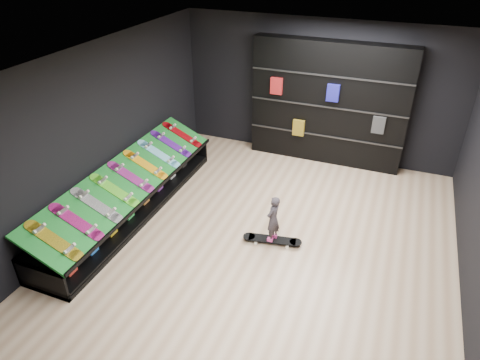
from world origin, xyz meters
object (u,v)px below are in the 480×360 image
at_px(display_rack, 132,199).
at_px(child, 273,227).
at_px(back_shelving, 328,104).
at_px(floor_skateboard, 272,241).

relative_size(display_rack, child, 9.18).
distance_m(back_shelving, child, 3.42).
height_order(back_shelving, child, back_shelving).
xyz_separation_m(display_rack, back_shelving, (2.82, 3.32, 1.06)).
relative_size(floor_skateboard, child, 2.00).
height_order(display_rack, floor_skateboard, display_rack).
xyz_separation_m(back_shelving, child, (-0.14, -3.27, -0.97)).
xyz_separation_m(display_rack, child, (2.68, 0.05, 0.09)).
distance_m(back_shelving, floor_skateboard, 3.51).
xyz_separation_m(floor_skateboard, child, (0.00, 0.00, 0.29)).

